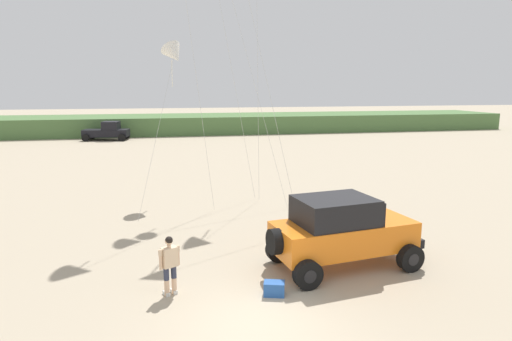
% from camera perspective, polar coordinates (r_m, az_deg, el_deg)
% --- Properties ---
extents(ground_plane, '(220.00, 220.00, 0.00)m').
position_cam_1_polar(ground_plane, '(11.09, 0.16, -19.33)').
color(ground_plane, tan).
extents(dune_ridge, '(90.00, 9.34, 2.10)m').
position_cam_1_polar(dune_ridge, '(55.23, -13.31, 5.87)').
color(dune_ridge, '#4C703D').
rests_on(dune_ridge, ground_plane).
extents(jeep, '(4.99, 2.97, 2.26)m').
position_cam_1_polar(jeep, '(13.94, 11.14, -7.65)').
color(jeep, orange).
rests_on(jeep, ground_plane).
extents(person_watching, '(0.57, 0.43, 1.67)m').
position_cam_1_polar(person_watching, '(12.23, -11.21, -11.66)').
color(person_watching, '#DBB28E').
rests_on(person_watching, ground_plane).
extents(cooler_box, '(0.64, 0.51, 0.38)m').
position_cam_1_polar(cooler_box, '(12.30, 2.38, -15.14)').
color(cooler_box, '#23519E').
rests_on(cooler_box, ground_plane).
extents(distant_pickup, '(4.82, 2.97, 1.98)m').
position_cam_1_polar(distant_pickup, '(49.08, -18.82, 4.86)').
color(distant_pickup, black).
rests_on(distant_pickup, ground_plane).
extents(kite_green_box, '(2.69, 5.27, 7.82)m').
position_cam_1_polar(kite_green_box, '(22.77, -10.60, 14.65)').
color(kite_green_box, white).
rests_on(kite_green_box, ground_plane).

